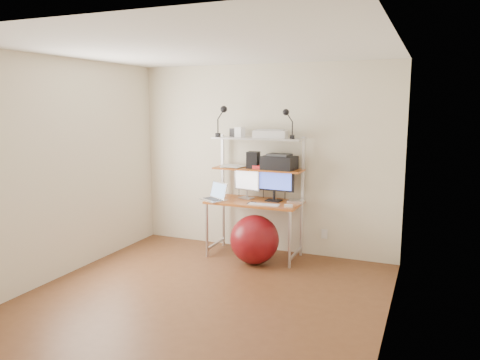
{
  "coord_description": "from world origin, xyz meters",
  "views": [
    {
      "loc": [
        2.11,
        -4.09,
        1.97
      ],
      "look_at": [
        -0.08,
        1.15,
        1.05
      ],
      "focal_mm": 35.0,
      "sensor_mm": 36.0,
      "label": 1
    }
  ],
  "objects_px": {
    "monitor_black": "(274,180)",
    "laptop": "(216,196)",
    "monitor_silver": "(247,182)",
    "printer": "(279,162)",
    "exercise_ball": "(255,239)"
  },
  "relations": [
    {
      "from": "monitor_silver",
      "to": "printer",
      "type": "xyz_separation_m",
      "value": [
        0.44,
        0.0,
        0.28
      ]
    },
    {
      "from": "monitor_silver",
      "to": "exercise_ball",
      "type": "height_order",
      "value": "monitor_silver"
    },
    {
      "from": "monitor_silver",
      "to": "laptop",
      "type": "height_order",
      "value": "monitor_silver"
    },
    {
      "from": "exercise_ball",
      "to": "monitor_black",
      "type": "bearing_deg",
      "value": 70.67
    },
    {
      "from": "monitor_silver",
      "to": "printer",
      "type": "distance_m",
      "value": 0.52
    },
    {
      "from": "exercise_ball",
      "to": "laptop",
      "type": "bearing_deg",
      "value": 167.88
    },
    {
      "from": "laptop",
      "to": "exercise_ball",
      "type": "height_order",
      "value": "laptop"
    },
    {
      "from": "laptop",
      "to": "monitor_silver",
      "type": "bearing_deg",
      "value": 69.22
    },
    {
      "from": "monitor_black",
      "to": "laptop",
      "type": "relative_size",
      "value": 1.27
    },
    {
      "from": "monitor_black",
      "to": "exercise_ball",
      "type": "height_order",
      "value": "monitor_black"
    },
    {
      "from": "monitor_black",
      "to": "printer",
      "type": "height_order",
      "value": "printer"
    },
    {
      "from": "monitor_silver",
      "to": "printer",
      "type": "height_order",
      "value": "printer"
    },
    {
      "from": "monitor_black",
      "to": "monitor_silver",
      "type": "bearing_deg",
      "value": -179.49
    },
    {
      "from": "printer",
      "to": "monitor_black",
      "type": "bearing_deg",
      "value": -148.58
    },
    {
      "from": "exercise_ball",
      "to": "printer",
      "type": "bearing_deg",
      "value": 65.01
    }
  ]
}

